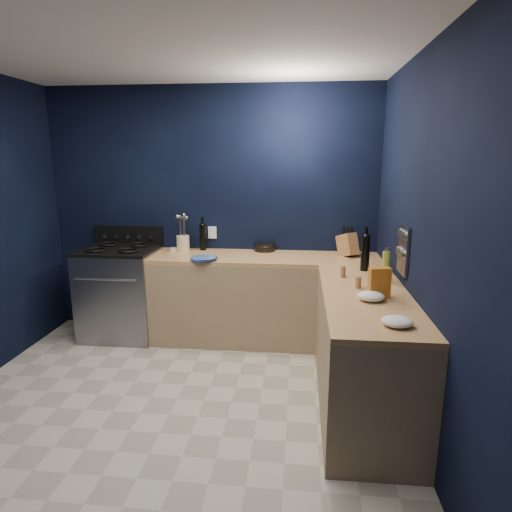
# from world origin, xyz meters

# --- Properties ---
(floor) EXTENTS (3.50, 3.50, 0.02)m
(floor) POSITION_xyz_m (0.00, 0.00, -0.01)
(floor) COLOR #B1AB9A
(floor) RESTS_ON ground
(ceiling) EXTENTS (3.50, 3.50, 0.02)m
(ceiling) POSITION_xyz_m (0.00, 0.00, 2.61)
(ceiling) COLOR silver
(ceiling) RESTS_ON ground
(wall_back) EXTENTS (3.50, 0.02, 2.60)m
(wall_back) POSITION_xyz_m (0.00, 1.76, 1.30)
(wall_back) COLOR black
(wall_back) RESTS_ON ground
(wall_right) EXTENTS (0.02, 3.50, 2.60)m
(wall_right) POSITION_xyz_m (1.76, 0.00, 1.30)
(wall_right) COLOR black
(wall_right) RESTS_ON ground
(cab_back) EXTENTS (2.30, 0.63, 0.86)m
(cab_back) POSITION_xyz_m (0.60, 1.44, 0.43)
(cab_back) COLOR #A0815D
(cab_back) RESTS_ON floor
(top_back) EXTENTS (2.30, 0.63, 0.04)m
(top_back) POSITION_xyz_m (0.60, 1.44, 0.88)
(top_back) COLOR #98693F
(top_back) RESTS_ON cab_back
(cab_right) EXTENTS (0.63, 1.67, 0.86)m
(cab_right) POSITION_xyz_m (1.44, 0.29, 0.43)
(cab_right) COLOR #A0815D
(cab_right) RESTS_ON floor
(top_right) EXTENTS (0.63, 1.67, 0.04)m
(top_right) POSITION_xyz_m (1.44, 0.29, 0.88)
(top_right) COLOR #98693F
(top_right) RESTS_ON cab_right
(gas_range) EXTENTS (0.76, 0.66, 0.92)m
(gas_range) POSITION_xyz_m (-0.93, 1.42, 0.46)
(gas_range) COLOR gray
(gas_range) RESTS_ON floor
(oven_door) EXTENTS (0.59, 0.02, 0.42)m
(oven_door) POSITION_xyz_m (-0.93, 1.10, 0.45)
(oven_door) COLOR black
(oven_door) RESTS_ON gas_range
(cooktop) EXTENTS (0.76, 0.66, 0.03)m
(cooktop) POSITION_xyz_m (-0.93, 1.42, 0.94)
(cooktop) COLOR black
(cooktop) RESTS_ON gas_range
(backguard) EXTENTS (0.76, 0.06, 0.20)m
(backguard) POSITION_xyz_m (-0.93, 1.72, 1.04)
(backguard) COLOR black
(backguard) RESTS_ON gas_range
(spice_panel) EXTENTS (0.02, 0.28, 0.38)m
(spice_panel) POSITION_xyz_m (1.74, 0.55, 1.18)
(spice_panel) COLOR gray
(spice_panel) RESTS_ON wall_right
(wall_outlet) EXTENTS (0.09, 0.02, 0.13)m
(wall_outlet) POSITION_xyz_m (0.00, 1.74, 1.08)
(wall_outlet) COLOR white
(wall_outlet) RESTS_ON wall_back
(plate_stack) EXTENTS (0.32, 0.32, 0.03)m
(plate_stack) POSITION_xyz_m (0.02, 1.20, 0.92)
(plate_stack) COLOR #323E8E
(plate_stack) RESTS_ON top_back
(ramekin) EXTENTS (0.10, 0.10, 0.03)m
(ramekin) POSITION_xyz_m (-0.39, 1.59, 0.92)
(ramekin) COLOR white
(ramekin) RESTS_ON top_back
(utensil_crock) EXTENTS (0.17, 0.17, 0.17)m
(utensil_crock) POSITION_xyz_m (-0.29, 1.58, 0.98)
(utensil_crock) COLOR beige
(utensil_crock) RESTS_ON top_back
(wine_bottle_back) EXTENTS (0.09, 0.09, 0.27)m
(wine_bottle_back) POSITION_xyz_m (-0.09, 1.67, 1.04)
(wine_bottle_back) COLOR black
(wine_bottle_back) RESTS_ON top_back
(lemon_basket) EXTENTS (0.29, 0.29, 0.08)m
(lemon_basket) POSITION_xyz_m (0.57, 1.69, 0.94)
(lemon_basket) COLOR black
(lemon_basket) RESTS_ON top_back
(knife_block) EXTENTS (0.24, 0.28, 0.27)m
(knife_block) POSITION_xyz_m (1.42, 1.54, 1.01)
(knife_block) COLOR #986639
(knife_block) RESTS_ON top_back
(wine_bottle_right) EXTENTS (0.10, 0.10, 0.31)m
(wine_bottle_right) POSITION_xyz_m (1.51, 0.97, 1.05)
(wine_bottle_right) COLOR black
(wine_bottle_right) RESTS_ON top_right
(oil_bottle) EXTENTS (0.07, 0.07, 0.25)m
(oil_bottle) POSITION_xyz_m (1.63, 0.63, 1.02)
(oil_bottle) COLOR #8AA333
(oil_bottle) RESTS_ON top_right
(spice_jar_near) EXTENTS (0.05, 0.05, 0.09)m
(spice_jar_near) POSITION_xyz_m (1.31, 0.73, 0.95)
(spice_jar_near) COLOR olive
(spice_jar_near) RESTS_ON top_right
(spice_jar_far) EXTENTS (0.06, 0.06, 0.09)m
(spice_jar_far) POSITION_xyz_m (1.39, 0.42, 0.94)
(spice_jar_far) COLOR olive
(spice_jar_far) RESTS_ON top_right
(crouton_bag) EXTENTS (0.16, 0.10, 0.22)m
(crouton_bag) POSITION_xyz_m (1.50, 0.21, 1.01)
(crouton_bag) COLOR #A63918
(crouton_bag) RESTS_ON top_right
(towel_front) EXTENTS (0.20, 0.17, 0.07)m
(towel_front) POSITION_xyz_m (1.44, 0.13, 0.93)
(towel_front) COLOR white
(towel_front) RESTS_ON top_right
(towel_end) EXTENTS (0.23, 0.22, 0.06)m
(towel_end) POSITION_xyz_m (1.52, -0.32, 0.93)
(towel_end) COLOR white
(towel_end) RESTS_ON top_right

